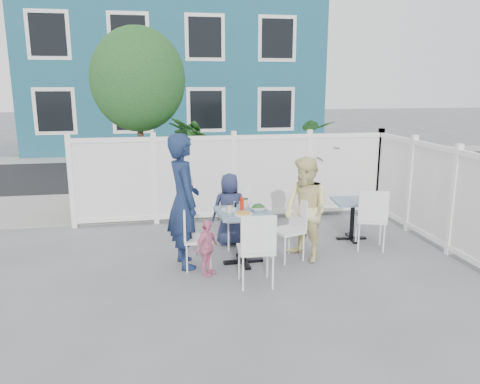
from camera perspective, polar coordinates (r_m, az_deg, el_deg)
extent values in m
plane|color=slate|center=(6.67, 1.79, -9.15)|extent=(80.00, 80.00, 0.00)
cube|color=gray|center=(10.24, -2.56, -1.18)|extent=(24.00, 2.60, 0.01)
cube|color=black|center=(13.83, -4.58, 2.54)|extent=(24.00, 5.00, 0.01)
cube|color=gray|center=(16.88, -5.61, 4.43)|extent=(24.00, 1.60, 0.01)
cube|color=#195966|center=(20.06, -8.08, 14.31)|extent=(11.00, 6.00, 6.00)
cube|color=black|center=(17.17, -16.02, 9.50)|extent=(1.20, 0.04, 1.40)
cube|color=black|center=(17.24, -2.48, 9.99)|extent=(1.20, 0.04, 1.40)
cube|color=black|center=(17.22, -16.56, 17.81)|extent=(1.20, 0.04, 1.40)
cube|color=black|center=(17.28, -2.56, 18.30)|extent=(1.20, 0.04, 1.40)
cube|color=white|center=(8.72, -0.76, 1.82)|extent=(5.80, 0.04, 1.40)
cube|color=white|center=(8.61, -0.77, 6.65)|extent=(5.86, 0.08, 0.08)
cube|color=white|center=(8.90, -0.74, -2.99)|extent=(5.86, 0.08, 0.12)
cube|color=white|center=(8.08, 22.21, -0.07)|extent=(0.04, 3.60, 1.40)
cube|color=white|center=(7.96, 22.67, 5.12)|extent=(0.08, 3.66, 0.08)
cube|color=white|center=(8.27, 21.76, -5.20)|extent=(0.08, 3.66, 0.12)
cylinder|color=#382316|center=(9.44, -11.94, 4.74)|extent=(0.12, 0.12, 2.40)
ellipsoid|color=#113819|center=(9.35, -12.35, 13.26)|extent=(1.80, 1.62, 1.98)
cube|color=gold|center=(10.24, -14.49, 2.17)|extent=(0.78, 0.61, 1.31)
imported|color=#113819|center=(9.30, -5.61, 3.24)|extent=(1.48, 1.48, 1.89)
imported|color=#113819|center=(9.63, 7.54, 3.16)|extent=(1.75, 1.89, 1.77)
cube|color=#3F5578|center=(6.58, 0.42, -2.50)|extent=(0.78, 0.78, 0.04)
cylinder|color=black|center=(6.70, 0.41, -5.61)|extent=(0.08, 0.08, 0.71)
cube|color=black|center=(6.82, 0.41, -8.45)|extent=(0.58, 0.12, 0.04)
cube|color=black|center=(6.82, 0.41, -8.45)|extent=(0.12, 0.58, 0.04)
cube|color=#3F5578|center=(7.85, 13.64, -1.12)|extent=(0.70, 0.70, 0.04)
cylinder|color=black|center=(7.93, 13.51, -3.39)|extent=(0.07, 0.07, 0.61)
cube|color=black|center=(8.02, 13.40, -5.49)|extent=(0.50, 0.13, 0.04)
cube|color=black|center=(8.02, 13.40, -5.49)|extent=(0.13, 0.50, 0.04)
cube|color=white|center=(6.53, -5.16, -5.74)|extent=(0.39, 0.41, 0.04)
cube|color=white|center=(6.46, -6.78, -3.82)|extent=(0.05, 0.39, 0.42)
cylinder|color=white|center=(6.77, -3.81, -6.93)|extent=(0.02, 0.02, 0.42)
cylinder|color=white|center=(6.45, -3.63, -7.95)|extent=(0.02, 0.02, 0.42)
cylinder|color=white|center=(6.76, -6.53, -7.01)|extent=(0.02, 0.02, 0.42)
cylinder|color=white|center=(6.44, -6.49, -8.04)|extent=(0.02, 0.02, 0.42)
cube|color=white|center=(6.85, 5.81, -4.73)|extent=(0.51, 0.52, 0.04)
cube|color=white|center=(6.88, 7.10, -2.55)|extent=(0.17, 0.39, 0.44)
cylinder|color=white|center=(6.69, 5.50, -7.13)|extent=(0.02, 0.02, 0.44)
cylinder|color=white|center=(6.96, 3.81, -6.28)|extent=(0.02, 0.02, 0.44)
cylinder|color=white|center=(6.88, 7.75, -6.61)|extent=(0.02, 0.02, 0.44)
cylinder|color=white|center=(7.14, 6.01, -5.82)|extent=(0.02, 0.02, 0.44)
cube|color=white|center=(7.34, -0.20, -3.20)|extent=(0.44, 0.41, 0.04)
cube|color=white|center=(7.46, -0.47, -0.88)|extent=(0.43, 0.03, 0.46)
cylinder|color=white|center=(7.28, 1.49, -5.26)|extent=(0.02, 0.02, 0.46)
cylinder|color=white|center=(7.22, -1.42, -5.43)|extent=(0.02, 0.02, 0.46)
cylinder|color=white|center=(7.61, 0.95, -4.44)|extent=(0.02, 0.02, 0.46)
cylinder|color=white|center=(7.55, -1.83, -4.59)|extent=(0.02, 0.02, 0.46)
cube|color=white|center=(5.97, 1.94, -7.01)|extent=(0.46, 0.44, 0.04)
cube|color=white|center=(5.70, 2.29, -5.22)|extent=(0.44, 0.05, 0.47)
cylinder|color=white|center=(6.19, -0.10, -8.58)|extent=(0.03, 0.03, 0.47)
cylinder|color=white|center=(6.25, 3.37, -8.40)|extent=(0.03, 0.03, 0.47)
cylinder|color=white|center=(5.87, 0.37, -9.86)|extent=(0.03, 0.03, 0.47)
cylinder|color=white|center=(5.93, 4.04, -9.64)|extent=(0.03, 0.03, 0.47)
cube|color=white|center=(7.54, 15.64, -3.23)|extent=(0.54, 0.53, 0.04)
cube|color=white|center=(7.28, 15.97, -1.69)|extent=(0.43, 0.16, 0.47)
cylinder|color=white|center=(7.75, 13.99, -4.49)|extent=(0.03, 0.03, 0.47)
cylinder|color=white|center=(7.80, 16.74, -4.55)|extent=(0.03, 0.03, 0.47)
cylinder|color=white|center=(7.42, 14.27, -5.31)|extent=(0.03, 0.03, 0.47)
cylinder|color=white|center=(7.47, 17.14, -5.37)|extent=(0.03, 0.03, 0.47)
imported|color=#162445|center=(6.50, -6.90, -1.11)|extent=(0.57, 0.76, 1.88)
imported|color=#DECC4A|center=(6.78, 8.04, -2.15)|extent=(0.83, 0.91, 1.51)
imported|color=#232A4A|center=(7.43, -1.25, -2.11)|extent=(0.57, 0.37, 1.16)
imported|color=pink|center=(6.30, -4.09, -6.80)|extent=(0.44, 0.46, 0.77)
cylinder|color=white|center=(6.39, 0.41, -2.72)|extent=(0.25, 0.25, 0.02)
cylinder|color=white|center=(6.62, -1.37, -2.16)|extent=(0.22, 0.22, 0.01)
imported|color=white|center=(6.61, 2.25, -2.00)|extent=(0.25, 0.25, 0.06)
cylinder|color=beige|center=(6.49, -1.31, -2.04)|extent=(0.08, 0.08, 0.11)
cylinder|color=beige|center=(6.79, 0.68, -1.35)|extent=(0.08, 0.08, 0.11)
cylinder|color=red|center=(6.61, 0.22, -1.49)|extent=(0.05, 0.05, 0.17)
cylinder|color=white|center=(6.80, -0.63, -1.48)|extent=(0.03, 0.03, 0.08)
cylinder|color=black|center=(6.78, -0.56, -1.54)|extent=(0.03, 0.03, 0.07)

